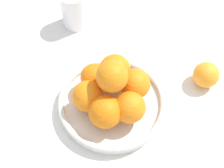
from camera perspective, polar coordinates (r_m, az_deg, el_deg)
ground_plane at (r=0.75m, az=-0.00°, el=-4.17°), size 4.00×4.00×0.00m
fruit_bowl at (r=0.74m, az=-0.00°, el=-3.50°), size 0.25×0.25×0.03m
orange_pile at (r=0.69m, az=-0.01°, el=-0.97°), size 0.17×0.19×0.13m
stray_orange at (r=0.80m, az=16.81°, el=1.61°), size 0.06×0.06×0.06m
drinking_glass at (r=0.90m, az=-6.96°, el=13.40°), size 0.07×0.07×0.11m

